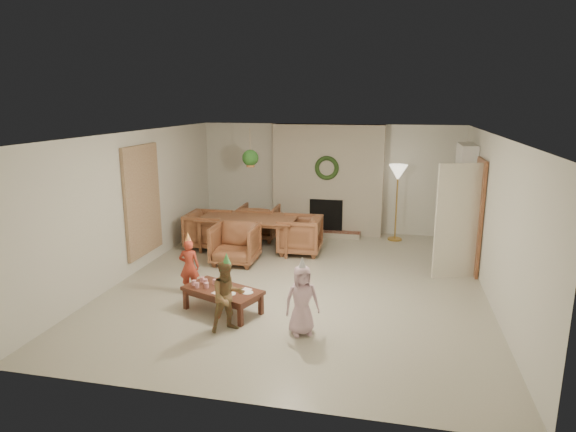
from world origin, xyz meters
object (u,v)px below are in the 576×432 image
(child_plaid, at_px, (228,296))
(child_pink, at_px, (302,300))
(dining_chair_right, at_px, (300,235))
(child_red, at_px, (189,266))
(dining_chair_near, at_px, (235,244))
(coffee_table_top, at_px, (223,290))
(dining_table, at_px, (248,234))
(dining_chair_left, at_px, (208,230))
(dining_chair_far, at_px, (259,222))

(child_plaid, bearing_deg, child_pink, -30.91)
(dining_chair_right, height_order, child_plaid, child_plaid)
(child_red, bearing_deg, child_plaid, 122.95)
(child_pink, bearing_deg, dining_chair_right, 75.97)
(dining_chair_near, bearing_deg, coffee_table_top, -77.14)
(dining_table, bearing_deg, child_red, -96.26)
(dining_chair_left, xyz_separation_m, dining_chair_right, (1.95, 0.02, 0.00))
(child_pink, bearing_deg, dining_chair_near, 99.13)
(child_pink, bearing_deg, coffee_table_top, 135.49)
(coffee_table_top, distance_m, child_red, 0.96)
(dining_chair_left, relative_size, child_pink, 0.89)
(dining_chair_near, relative_size, dining_chair_right, 1.00)
(dining_chair_left, xyz_separation_m, coffee_table_top, (1.39, -2.99, -0.06))
(dining_table, relative_size, dining_chair_right, 2.34)
(dining_chair_left, bearing_deg, child_red, -166.10)
(dining_chair_left, relative_size, dining_chair_right, 1.00)
(dining_chair_right, relative_size, child_red, 0.95)
(dining_table, height_order, child_plaid, child_plaid)
(dining_chair_far, height_order, child_plaid, child_plaid)
(child_pink, bearing_deg, child_plaid, 161.92)
(child_red, distance_m, child_plaid, 1.54)
(dining_chair_near, distance_m, child_plaid, 2.81)
(dining_chair_left, relative_size, child_plaid, 0.86)
(dining_chair_right, xyz_separation_m, child_pink, (0.70, -3.44, 0.09))
(child_red, xyz_separation_m, child_pink, (2.02, -1.00, 0.03))
(dining_chair_left, bearing_deg, dining_chair_near, -135.00)
(dining_table, xyz_separation_m, dining_chair_far, (-0.01, 0.87, 0.04))
(coffee_table_top, bearing_deg, dining_table, 121.36)
(coffee_table_top, bearing_deg, child_red, 164.65)
(dining_chair_near, height_order, coffee_table_top, dining_chair_near)
(dining_chair_far, relative_size, child_plaid, 0.86)
(coffee_table_top, bearing_deg, child_pink, 2.46)
(dining_chair_near, xyz_separation_m, dining_chair_far, (-0.02, 1.73, 0.00))
(dining_chair_far, relative_size, dining_chair_left, 1.00)
(dining_chair_near, xyz_separation_m, dining_chair_right, (1.07, 0.88, 0.00))
(dining_chair_far, distance_m, coffee_table_top, 3.90)
(dining_chair_far, bearing_deg, child_plaid, 99.73)
(dining_chair_near, distance_m, child_red, 1.58)
(dining_table, relative_size, child_pink, 2.09)
(dining_chair_right, relative_size, child_pink, 0.89)
(coffee_table_top, distance_m, child_pink, 1.34)
(dining_chair_far, distance_m, dining_chair_right, 1.39)
(dining_chair_far, relative_size, child_pink, 0.89)
(dining_chair_left, height_order, coffee_table_top, dining_chair_left)
(child_red, height_order, child_pink, child_pink)
(dining_table, distance_m, dining_chair_right, 1.08)
(child_red, bearing_deg, dining_chair_far, -103.59)
(child_pink, bearing_deg, dining_chair_far, 87.13)
(dining_chair_right, bearing_deg, child_red, -29.08)
(child_red, relative_size, child_plaid, 0.91)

